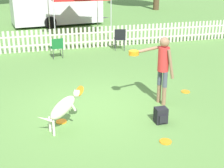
# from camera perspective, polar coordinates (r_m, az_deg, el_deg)

# --- Properties ---
(ground_plane) EXTENTS (240.00, 240.00, 0.00)m
(ground_plane) POSITION_cam_1_polar(r_m,az_deg,el_deg) (7.95, -3.19, -4.17)
(ground_plane) COLOR #5B8C42
(handler_person) EXTENTS (1.12, 0.46, 1.74)m
(handler_person) POSITION_cam_1_polar(r_m,az_deg,el_deg) (7.83, 8.98, 3.87)
(handler_person) COLOR #8C664C
(handler_person) RESTS_ON ground_plane
(leaping_dog) EXTENTS (1.07, 0.49, 0.94)m
(leaping_dog) POSITION_cam_1_polar(r_m,az_deg,el_deg) (6.70, -8.87, -4.23)
(leaping_dog) COLOR beige
(leaping_dog) RESTS_ON ground_plane
(frisbee_near_handler) EXTENTS (0.25, 0.25, 0.02)m
(frisbee_near_handler) POSITION_cam_1_polar(r_m,az_deg,el_deg) (7.28, -9.24, -6.79)
(frisbee_near_handler) COLOR orange
(frisbee_near_handler) RESTS_ON ground_plane
(frisbee_near_dog) EXTENTS (0.25, 0.25, 0.02)m
(frisbee_near_dog) POSITION_cam_1_polar(r_m,az_deg,el_deg) (9.09, 13.29, -1.35)
(frisbee_near_dog) COLOR orange
(frisbee_near_dog) RESTS_ON ground_plane
(frisbee_midfield) EXTENTS (0.25, 0.25, 0.02)m
(frisbee_midfield) POSITION_cam_1_polar(r_m,az_deg,el_deg) (6.52, 9.76, -10.32)
(frisbee_midfield) COLOR orange
(frisbee_midfield) RESTS_ON ground_plane
(backpack_on_grass) EXTENTS (0.27, 0.26, 0.37)m
(backpack_on_grass) POSITION_cam_1_polar(r_m,az_deg,el_deg) (7.16, 8.93, -5.72)
(backpack_on_grass) COLOR black
(backpack_on_grass) RESTS_ON ground_plane
(picket_fence) EXTENTS (19.67, 0.04, 0.91)m
(picket_fence) POSITION_cam_1_polar(r_m,az_deg,el_deg) (13.50, -9.20, 8.10)
(picket_fence) COLOR beige
(picket_fence) RESTS_ON ground_plane
(folding_chair_blue_left) EXTENTS (0.49, 0.51, 0.79)m
(folding_chair_blue_left) POSITION_cam_1_polar(r_m,az_deg,el_deg) (12.25, -10.04, 6.83)
(folding_chair_blue_left) COLOR #333338
(folding_chair_blue_left) RESTS_ON ground_plane
(folding_chair_center) EXTENTS (0.56, 0.58, 0.92)m
(folding_chair_center) POSITION_cam_1_polar(r_m,az_deg,el_deg) (13.25, 1.45, 8.54)
(folding_chair_center) COLOR #333338
(folding_chair_center) RESTS_ON ground_plane
(equipment_trailer) EXTENTS (6.09, 2.64, 2.74)m
(equipment_trailer) POSITION_cam_1_polar(r_m,az_deg,el_deg) (19.53, -10.17, 14.79)
(equipment_trailer) COLOR silver
(equipment_trailer) RESTS_ON ground_plane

